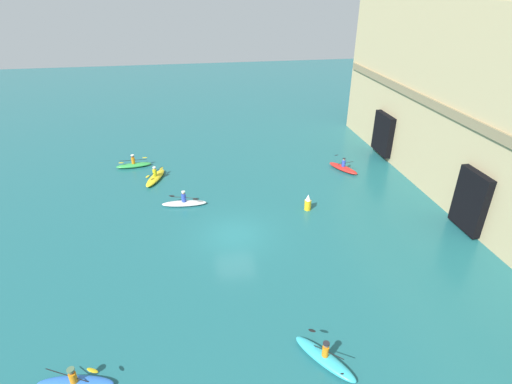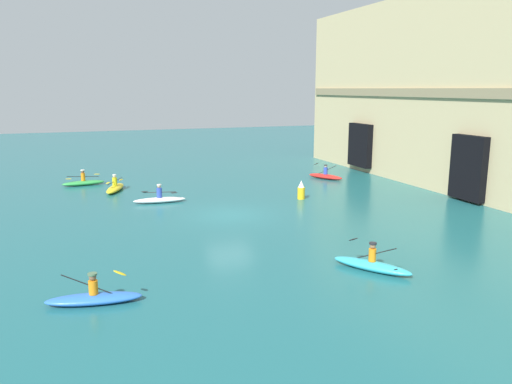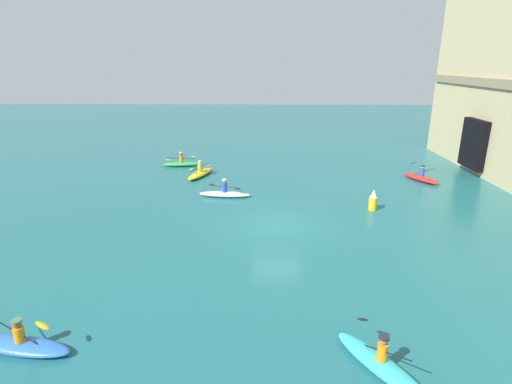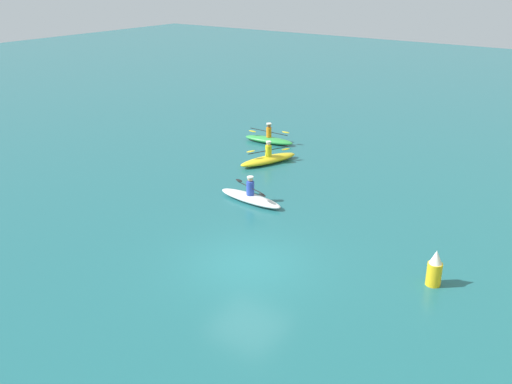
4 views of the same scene
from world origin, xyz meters
name	(u,v)px [view 2 (image 2 of 4)]	position (x,y,z in m)	size (l,w,h in m)	color
ground_plane	(229,215)	(0.00, 0.00, 0.00)	(120.00, 120.00, 0.00)	#1E6066
kayak_red	(325,176)	(-8.15, 10.25, 0.22)	(2.98, 2.12, 1.20)	red
kayak_yellow	(115,188)	(-8.91, -5.33, 0.22)	(3.37, 1.83, 1.14)	yellow
kayak_blue	(94,298)	(9.55, -7.50, 0.20)	(1.27, 3.13, 1.11)	blue
kayak_green	(83,182)	(-11.79, -7.30, 0.22)	(1.12, 3.00, 1.13)	green
kayak_white	(160,199)	(-4.33, -3.09, 0.22)	(0.98, 3.19, 1.13)	white
kayak_cyan	(372,265)	(10.06, 2.58, 0.22)	(3.00, 2.33, 1.17)	#33B2C6
marker_buoy	(301,190)	(-2.29, 5.43, 0.55)	(0.46, 0.46, 1.18)	yellow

